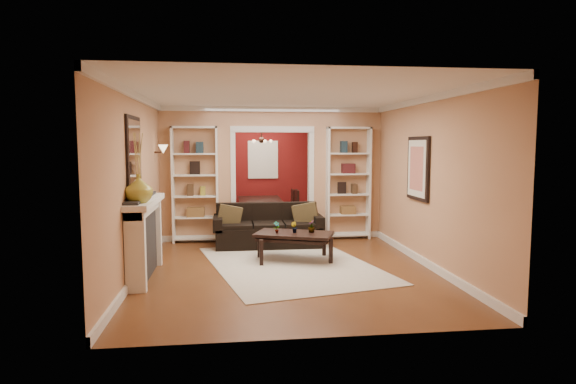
{
  "coord_description": "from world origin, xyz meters",
  "views": [
    {
      "loc": [
        -0.88,
        -8.61,
        1.94
      ],
      "look_at": [
        0.08,
        -0.8,
        1.17
      ],
      "focal_mm": 30.0,
      "sensor_mm": 36.0,
      "label": 1
    }
  ],
  "objects": [
    {
      "name": "plant_left",
      "position": [
        -0.11,
        -0.76,
        0.57
      ],
      "size": [
        0.12,
        0.11,
        0.2
      ],
      "primitive_type": "imported",
      "rotation": [
        0.0,
        0.0,
        0.41
      ],
      "color": "#336626",
      "rests_on": "coffee_table"
    },
    {
      "name": "floor",
      "position": [
        0.0,
        0.0,
        0.0
      ],
      "size": [
        8.0,
        8.0,
        0.0
      ],
      "primitive_type": "plane",
      "color": "brown",
      "rests_on": "ground"
    },
    {
      "name": "pillow_left",
      "position": [
        -0.88,
        0.43,
        0.61
      ],
      "size": [
        0.44,
        0.16,
        0.43
      ],
      "primitive_type": "cube",
      "rotation": [
        0.0,
        0.0,
        0.1
      ],
      "color": "brown",
      "rests_on": "sofa"
    },
    {
      "name": "wall_left",
      "position": [
        -2.25,
        0.0,
        1.35
      ],
      "size": [
        0.0,
        8.0,
        8.0
      ],
      "primitive_type": "plane",
      "rotation": [
        1.57,
        0.0,
        1.57
      ],
      "color": "tan",
      "rests_on": "ground"
    },
    {
      "name": "dining_chair_ne",
      "position": [
        0.43,
        2.41,
        0.46
      ],
      "size": [
        0.55,
        0.55,
        0.92
      ],
      "primitive_type": "cube",
      "rotation": [
        0.0,
        0.0,
        -1.81
      ],
      "color": "black",
      "rests_on": "floor"
    },
    {
      "name": "partition_wall",
      "position": [
        0.0,
        1.2,
        1.35
      ],
      "size": [
        4.5,
        0.15,
        2.7
      ],
      "primitive_type": "cube",
      "color": "tan",
      "rests_on": "floor"
    },
    {
      "name": "bookshelf_right",
      "position": [
        1.55,
        1.03,
        1.15
      ],
      "size": [
        0.9,
        0.3,
        2.3
      ],
      "primitive_type": "cube",
      "color": "white",
      "rests_on": "floor"
    },
    {
      "name": "area_rug",
      "position": [
        0.1,
        -1.02,
        0.01
      ],
      "size": [
        3.09,
        3.81,
        0.01
      ],
      "primitive_type": "cube",
      "rotation": [
        0.0,
        0.0,
        0.22
      ],
      "color": "beige",
      "rests_on": "floor"
    },
    {
      "name": "pillow_right",
      "position": [
        0.58,
        0.43,
        0.63
      ],
      "size": [
        0.48,
        0.27,
        0.46
      ],
      "primitive_type": "cube",
      "rotation": [
        0.0,
        0.0,
        -0.3
      ],
      "color": "brown",
      "rests_on": "sofa"
    },
    {
      "name": "coffee_table",
      "position": [
        0.19,
        -0.76,
        0.24
      ],
      "size": [
        1.42,
        1.09,
        0.48
      ],
      "primitive_type": "cube",
      "rotation": [
        0.0,
        0.0,
        -0.37
      ],
      "color": "black",
      "rests_on": "floor"
    },
    {
      "name": "wall_sconce",
      "position": [
        -2.15,
        0.55,
        1.83
      ],
      "size": [
        0.18,
        0.18,
        0.22
      ],
      "primitive_type": "cube",
      "color": "#FFE0A5",
      "rests_on": "wall_left"
    },
    {
      "name": "red_back_panel",
      "position": [
        0.0,
        3.97,
        1.32
      ],
      "size": [
        4.44,
        0.04,
        2.64
      ],
      "primitive_type": "cube",
      "color": "maroon",
      "rests_on": "floor"
    },
    {
      "name": "dining_window",
      "position": [
        0.0,
        3.93,
        1.55
      ],
      "size": [
        0.78,
        0.03,
        0.98
      ],
      "primitive_type": "cube",
      "color": "#8CA5CC",
      "rests_on": "wall_back"
    },
    {
      "name": "dining_chair_se",
      "position": [
        0.43,
        3.01,
        0.44
      ],
      "size": [
        0.57,
        0.57,
        0.87
      ],
      "primitive_type": "cube",
      "rotation": [
        0.0,
        0.0,
        -1.15
      ],
      "color": "black",
      "rests_on": "floor"
    },
    {
      "name": "plant_right",
      "position": [
        0.48,
        -0.76,
        0.58
      ],
      "size": [
        0.13,
        0.13,
        0.21
      ],
      "primitive_type": "imported",
      "rotation": [
        0.0,
        0.0,
        4.62
      ],
      "color": "#336626",
      "rests_on": "coffee_table"
    },
    {
      "name": "bookshelf_left",
      "position": [
        -1.55,
        1.03,
        1.15
      ],
      "size": [
        0.9,
        0.3,
        2.3
      ],
      "primitive_type": "cube",
      "color": "white",
      "rests_on": "floor"
    },
    {
      "name": "wall_right",
      "position": [
        2.25,
        0.0,
        1.35
      ],
      "size": [
        0.0,
        8.0,
        8.0
      ],
      "primitive_type": "plane",
      "rotation": [
        1.57,
        0.0,
        -1.57
      ],
      "color": "tan",
      "rests_on": "ground"
    },
    {
      "name": "dining_chair_nw",
      "position": [
        -0.67,
        2.41,
        0.44
      ],
      "size": [
        0.49,
        0.49,
        0.88
      ],
      "primitive_type": "cube",
      "rotation": [
        0.0,
        0.0,
        1.71
      ],
      "color": "black",
      "rests_on": "floor"
    },
    {
      "name": "vase",
      "position": [
        -2.09,
        -1.98,
        1.35
      ],
      "size": [
        0.47,
        0.47,
        0.39
      ],
      "primitive_type": "imported",
      "rotation": [
        0.0,
        0.0,
        0.31
      ],
      "color": "#9D9632",
      "rests_on": "fireplace"
    },
    {
      "name": "dining_table",
      "position": [
        -0.12,
        2.71,
        0.32
      ],
      "size": [
        1.83,
        1.02,
        0.64
      ],
      "primitive_type": "imported",
      "rotation": [
        0.0,
        0.0,
        1.57
      ],
      "color": "black",
      "rests_on": "floor"
    },
    {
      "name": "wall_back",
      "position": [
        0.0,
        4.0,
        1.35
      ],
      "size": [
        8.0,
        0.0,
        8.0
      ],
      "primitive_type": "plane",
      "rotation": [
        1.57,
        0.0,
        0.0
      ],
      "color": "tan",
      "rests_on": "ground"
    },
    {
      "name": "fireplace",
      "position": [
        -2.09,
        -1.5,
        0.58
      ],
      "size": [
        0.32,
        1.7,
        1.16
      ],
      "primitive_type": "cube",
      "color": "white",
      "rests_on": "floor"
    },
    {
      "name": "mirror",
      "position": [
        -2.23,
        -1.5,
        1.8
      ],
      "size": [
        0.03,
        0.95,
        1.1
      ],
      "primitive_type": "cube",
      "color": "silver",
      "rests_on": "wall_left"
    },
    {
      "name": "wall_front",
      "position": [
        0.0,
        -4.0,
        1.35
      ],
      "size": [
        8.0,
        0.0,
        8.0
      ],
      "primitive_type": "plane",
      "rotation": [
        -1.57,
        0.0,
        0.0
      ],
      "color": "tan",
      "rests_on": "ground"
    },
    {
      "name": "plant_center",
      "position": [
        0.19,
        -0.76,
        0.57
      ],
      "size": [
        0.13,
        0.13,
        0.18
      ],
      "primitive_type": "imported",
      "rotation": [
        0.0,
        0.0,
        2.43
      ],
      "color": "#336626",
      "rests_on": "coffee_table"
    },
    {
      "name": "ceiling",
      "position": [
        0.0,
        0.0,
        2.7
      ],
      "size": [
        8.0,
        8.0,
        0.0
      ],
      "primitive_type": "plane",
      "rotation": [
        3.14,
        0.0,
        0.0
      ],
      "color": "white",
      "rests_on": "ground"
    },
    {
      "name": "dining_chair_sw",
      "position": [
        -0.67,
        3.01,
        0.4
      ],
      "size": [
        0.47,
        0.47,
        0.79
      ],
      "primitive_type": "cube",
      "rotation": [
        0.0,
        0.0,
        1.35
      ],
      "color": "black",
      "rests_on": "floor"
    },
    {
      "name": "sofa",
      "position": [
        -0.15,
        0.45,
        0.4
      ],
      "size": [
        2.06,
        0.89,
        0.81
      ],
      "primitive_type": "cube",
      "color": "black",
      "rests_on": "floor"
    },
    {
      "name": "framed_art",
      "position": [
        2.21,
        -1.0,
        1.55
      ],
      "size": [
        0.04,
        0.85,
        1.05
      ],
      "primitive_type": "cube",
      "color": "black",
      "rests_on": "wall_right"
    },
    {
      "name": "chandelier",
      "position": [
        0.0,
        2.7,
        2.02
      ],
      "size": [
        0.5,
        0.5,
        0.3
      ],
      "primitive_type": "cube",
      "color": "#331E17",
      "rests_on": "ceiling"
    }
  ]
}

